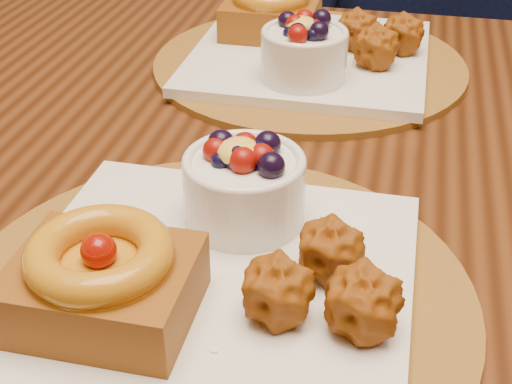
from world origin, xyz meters
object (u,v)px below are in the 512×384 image
dining_table (272,219)px  place_setting_near (208,266)px  chair_far (324,81)px  place_setting_far (306,47)px

dining_table → place_setting_near: place_setting_near is taller
dining_table → chair_far: chair_far is taller
place_setting_far → chair_far: 0.66m
dining_table → place_setting_near: size_ratio=4.21×
chair_far → dining_table: bearing=-103.7°
dining_table → chair_far: size_ratio=1.85×
place_setting_far → place_setting_near: bearing=-90.0°
dining_table → chair_far: 0.82m
place_setting_far → chair_far: chair_far is taller
place_setting_near → dining_table: bearing=89.1°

